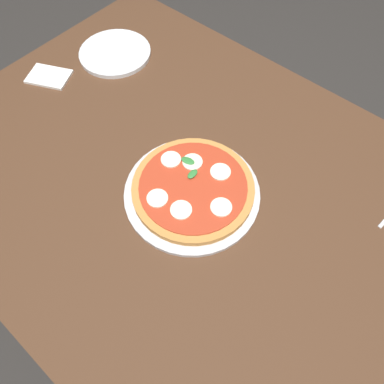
{
  "coord_description": "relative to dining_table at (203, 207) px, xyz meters",
  "views": [
    {
      "loc": [
        0.31,
        -0.4,
        1.59
      ],
      "look_at": [
        -0.02,
        -0.03,
        0.78
      ],
      "focal_mm": 34.7,
      "sensor_mm": 36.0,
      "label": 1
    }
  ],
  "objects": [
    {
      "name": "napkin",
      "position": [
        -0.65,
        0.01,
        0.09
      ],
      "size": [
        0.16,
        0.14,
        0.01
      ],
      "primitive_type": "cube",
      "rotation": [
        0.0,
        0.0,
        0.45
      ],
      "color": "white",
      "rests_on": "dining_table"
    },
    {
      "name": "plate_white",
      "position": [
        -0.57,
        0.22,
        0.09
      ],
      "size": [
        0.24,
        0.24,
        0.01
      ],
      "primitive_type": "cylinder",
      "color": "white",
      "rests_on": "dining_table"
    },
    {
      "name": "ground_plane",
      "position": [
        0.0,
        0.0,
        -0.68
      ],
      "size": [
        6.0,
        6.0,
        0.0
      ],
      "primitive_type": "plane",
      "color": "#2D2B28"
    },
    {
      "name": "pizza",
      "position": [
        -0.02,
        -0.02,
        0.11
      ],
      "size": [
        0.31,
        0.31,
        0.03
      ],
      "color": "#C6843F",
      "rests_on": "serving_tray"
    },
    {
      "name": "dining_table",
      "position": [
        0.0,
        0.0,
        0.0
      ],
      "size": [
        1.59,
        1.07,
        0.77
      ],
      "color": "#4C301E",
      "rests_on": "ground_plane"
    },
    {
      "name": "serving_tray",
      "position": [
        -0.02,
        -0.03,
        0.09
      ],
      "size": [
        0.35,
        0.35,
        0.01
      ],
      "primitive_type": "cylinder",
      "color": "silver",
      "rests_on": "dining_table"
    }
  ]
}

